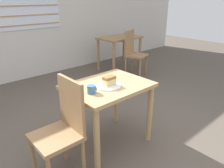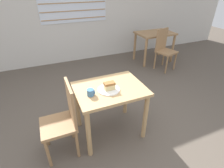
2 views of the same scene
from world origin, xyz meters
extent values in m
plane|color=brown|center=(0.00, 0.00, 0.00)|extent=(14.00, 14.00, 0.00)
cube|color=beige|center=(0.00, 3.03, 1.40)|extent=(10.00, 0.06, 2.80)
cube|color=#AD7F51|center=(0.20, 2.98, 1.08)|extent=(1.57, 0.01, 0.02)
cube|color=#AD7F51|center=(0.20, 2.98, 1.26)|extent=(1.57, 0.01, 0.02)
cube|color=#AD7F51|center=(0.20, 2.98, 1.44)|extent=(1.57, 0.01, 0.02)
cube|color=tan|center=(-0.01, 0.23, 0.71)|extent=(0.87, 0.67, 0.04)
cylinder|color=tan|center=(-0.40, -0.06, 0.35)|extent=(0.06, 0.06, 0.69)
cylinder|color=tan|center=(0.37, -0.06, 0.35)|extent=(0.06, 0.06, 0.69)
cylinder|color=tan|center=(-0.40, 0.51, 0.35)|extent=(0.06, 0.06, 0.69)
cylinder|color=tan|center=(0.37, 0.51, 0.35)|extent=(0.06, 0.06, 0.69)
cube|color=#9E754C|center=(2.03, 2.19, 0.73)|extent=(0.92, 0.63, 0.04)
cylinder|color=#9E754C|center=(1.61, 1.92, 0.36)|extent=(0.06, 0.06, 0.71)
cylinder|color=#9E754C|center=(2.44, 1.92, 0.36)|extent=(0.06, 0.06, 0.71)
cylinder|color=#9E754C|center=(1.61, 2.45, 0.36)|extent=(0.06, 0.06, 0.71)
cylinder|color=#9E754C|center=(2.44, 2.45, 0.36)|extent=(0.06, 0.06, 0.71)
cube|color=#9E754C|center=(-0.70, 0.14, 0.44)|extent=(0.39, 0.39, 0.04)
cylinder|color=#9E754C|center=(-0.87, 0.31, 0.21)|extent=(0.04, 0.04, 0.42)
cylinder|color=#9E754C|center=(-0.87, -0.03, 0.21)|extent=(0.04, 0.04, 0.42)
cylinder|color=#9E754C|center=(-0.54, 0.31, 0.21)|extent=(0.04, 0.04, 0.42)
cylinder|color=#9E754C|center=(-0.54, -0.03, 0.21)|extent=(0.04, 0.04, 0.42)
cube|color=#9E754C|center=(-0.52, 0.14, 0.70)|extent=(0.03, 0.37, 0.49)
cube|color=#9E754C|center=(1.99, 1.61, 0.44)|extent=(0.49, 0.49, 0.04)
cylinder|color=#9E754C|center=(1.87, 1.40, 0.21)|extent=(0.04, 0.04, 0.42)
cylinder|color=#9E754C|center=(2.19, 1.50, 0.21)|extent=(0.04, 0.04, 0.42)
cylinder|color=#9E754C|center=(1.78, 1.73, 0.21)|extent=(0.04, 0.04, 0.42)
cylinder|color=#9E754C|center=(2.10, 1.82, 0.21)|extent=(0.04, 0.04, 0.42)
cube|color=#9E754C|center=(1.94, 1.79, 0.70)|extent=(0.37, 0.13, 0.49)
cylinder|color=white|center=(-0.04, 0.19, 0.74)|extent=(0.27, 0.27, 0.01)
cube|color=#E5CC89|center=(-0.04, 0.18, 0.78)|extent=(0.13, 0.08, 0.07)
cube|color=#936033|center=(-0.04, 0.18, 0.83)|extent=(0.13, 0.08, 0.03)
cylinder|color=teal|center=(-0.28, 0.16, 0.77)|extent=(0.08, 0.08, 0.08)
torus|color=teal|center=(-0.24, 0.16, 0.77)|extent=(0.01, 0.06, 0.06)
camera|label=1|loc=(-1.41, -1.40, 1.60)|focal=35.00mm
camera|label=2|loc=(-0.70, -1.49, 1.89)|focal=28.00mm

